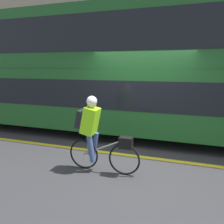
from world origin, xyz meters
TOP-DOWN VIEW (x-y plane):
  - ground_plane at (0.00, 0.00)m, footprint 80.00×80.00m
  - road_center_line at (0.00, 0.15)m, footprint 50.00×0.14m
  - sidewalk_curb at (0.00, 5.38)m, footprint 60.00×2.40m
  - building_facade at (0.00, 6.74)m, footprint 60.00×0.30m
  - bus at (-1.08, 1.91)m, footprint 11.78×2.57m
  - cyclist_on_bike at (-0.63, -0.81)m, footprint 1.53×0.32m
  - street_sign_post at (-3.75, 5.26)m, footprint 0.36×0.09m

SIDE VIEW (x-z plane):
  - ground_plane at x=0.00m, z-range 0.00..0.00m
  - road_center_line at x=0.00m, z-range 0.00..0.01m
  - sidewalk_curb at x=0.00m, z-range 0.00..0.12m
  - cyclist_on_bike at x=-0.63m, z-range 0.07..1.63m
  - street_sign_post at x=-3.75m, z-range 0.27..2.60m
  - bus at x=-1.08m, z-range 0.21..3.96m
  - building_facade at x=0.00m, z-range 0.00..7.25m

